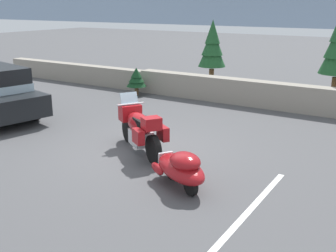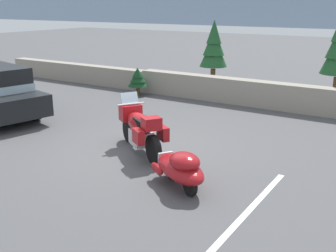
{
  "view_description": "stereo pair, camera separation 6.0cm",
  "coord_description": "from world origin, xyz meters",
  "views": [
    {
      "loc": [
        5.63,
        -7.74,
        3.46
      ],
      "look_at": [
        0.98,
        -0.33,
        0.85
      ],
      "focal_mm": 43.81,
      "sensor_mm": 36.0,
      "label": 1
    },
    {
      "loc": [
        5.68,
        -7.71,
        3.46
      ],
      "look_at": [
        0.98,
        -0.33,
        0.85
      ],
      "focal_mm": 43.81,
      "sensor_mm": 36.0,
      "label": 2
    }
  ],
  "objects": [
    {
      "name": "touring_motorcycle",
      "position": [
        0.06,
        -0.13,
        0.62
      ],
      "size": [
        2.01,
        1.48,
        1.33
      ],
      "color": "black",
      "rests_on": "ground"
    },
    {
      "name": "stone_guard_wall",
      "position": [
        -0.25,
        5.88,
        0.43
      ],
      "size": [
        24.0,
        0.61,
        0.9
      ],
      "color": "gray",
      "rests_on": "ground"
    },
    {
      "name": "parking_stripe_marker",
      "position": [
        3.42,
        -1.5,
        0.0
      ],
      "size": [
        0.12,
        3.6,
        0.01
      ],
      "primitive_type": "cube",
      "color": "silver",
      "rests_on": "ground"
    },
    {
      "name": "ground_plane",
      "position": [
        0.0,
        0.0,
        0.0
      ],
      "size": [
        80.0,
        80.0,
        0.0
      ],
      "primitive_type": "plane",
      "color": "#4C4C4F"
    },
    {
      "name": "pine_sapling_near",
      "position": [
        -3.85,
        5.05,
        0.68
      ],
      "size": [
        0.78,
        0.78,
        1.09
      ],
      "color": "brown",
      "rests_on": "ground"
    },
    {
      "name": "car_shaped_trailer",
      "position": [
        1.91,
        -1.34,
        0.41
      ],
      "size": [
        2.04,
        1.51,
        0.76
      ],
      "color": "black",
      "rests_on": "ground"
    },
    {
      "name": "pine_tree_far_right",
      "position": [
        -1.99,
        7.88,
        1.79
      ],
      "size": [
        1.15,
        1.15,
        2.86
      ],
      "color": "brown",
      "rests_on": "ground"
    }
  ]
}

